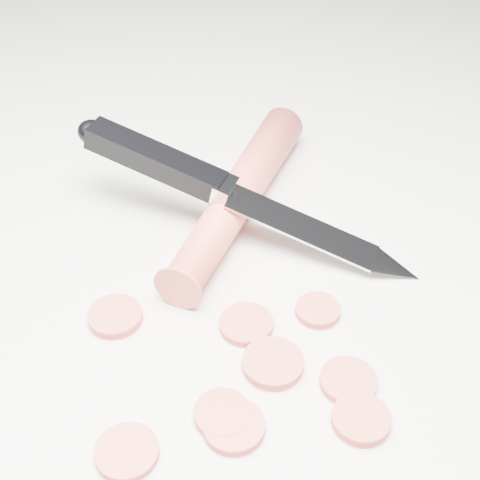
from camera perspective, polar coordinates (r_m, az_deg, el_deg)
name	(u,v)px	position (r m, az deg, el deg)	size (l,w,h in m)	color
ground	(215,311)	(0.45, -2.14, -6.06)	(2.40, 2.40, 0.00)	silver
carrot	(239,195)	(0.52, -0.10, 3.89)	(0.03, 0.03, 0.22)	#E24A3D
carrot_slice_0	(127,452)	(0.39, -9.63, -17.41)	(0.04, 0.04, 0.01)	#CE4F3F
carrot_slice_1	(273,363)	(0.42, 2.82, -10.48)	(0.04, 0.04, 0.01)	#CE4F3F
carrot_slice_2	(222,414)	(0.40, -1.51, -14.62)	(0.03, 0.03, 0.01)	#CE4F3F
carrot_slice_3	(318,310)	(0.45, 6.66, -5.99)	(0.03, 0.03, 0.01)	#CE4F3F
carrot_slice_4	(348,381)	(0.42, 9.23, -11.81)	(0.03, 0.03, 0.01)	#CE4F3F
carrot_slice_5	(115,316)	(0.45, -10.59, -6.43)	(0.04, 0.04, 0.01)	#CE4F3F
carrot_slice_6	(234,426)	(0.39, -0.54, -15.62)	(0.04, 0.04, 0.01)	#CE4F3F
carrot_slice_7	(361,419)	(0.40, 10.29, -14.82)	(0.03, 0.03, 0.01)	#CE4F3F
carrot_slice_8	(246,324)	(0.44, 0.54, -7.21)	(0.04, 0.04, 0.01)	#CE4F3F
kitchen_knife	(244,195)	(0.49, 0.34, 3.90)	(0.21, 0.21, 0.07)	silver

